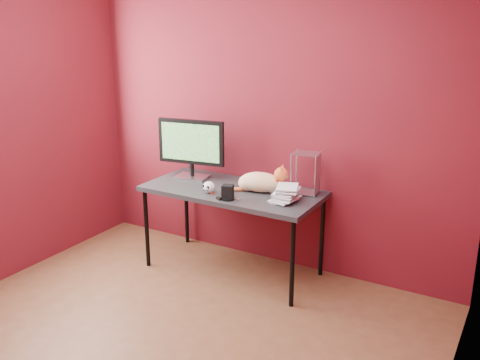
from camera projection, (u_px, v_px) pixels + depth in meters
The scene contains 11 objects.
room at pixel (133, 142), 3.07m from camera, with size 3.52×3.52×2.61m.
desk at pixel (233, 195), 4.50m from camera, with size 1.50×0.70×0.75m.
monitor at pixel (191, 146), 4.69m from camera, with size 0.61×0.24×0.53m.
cat at pixel (261, 182), 4.39m from camera, with size 0.49×0.28×0.25m.
skull_mug at pixel (209, 187), 4.37m from camera, with size 0.10×0.10×0.10m.
speaker at pixel (228, 193), 4.21m from camera, with size 0.10×0.10×0.12m.
book_stack at pixel (279, 117), 4.04m from camera, with size 0.23×0.26×1.32m.
wire_rack at pixel (306, 173), 4.32m from camera, with size 0.22×0.19×0.35m.
pocket_knife at pixel (210, 192), 4.38m from camera, with size 0.07×0.02×0.01m, color #AC220D.
black_gadget at pixel (219, 198), 4.22m from camera, with size 0.05×0.03×0.02m, color black.
washer at pixel (238, 199), 4.23m from camera, with size 0.04×0.04×0.00m, color #ABABB0.
Camera 1 is at (2.03, -2.29, 2.14)m, focal length 40.00 mm.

